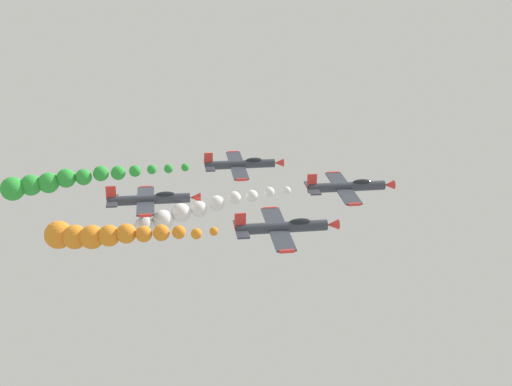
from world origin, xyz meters
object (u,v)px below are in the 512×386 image
(airplane_left_inner, at_px, (242,164))
(airplane_right_inner, at_px, (284,227))
(airplane_lead, at_px, (348,187))
(airplane_left_outer, at_px, (151,199))

(airplane_left_inner, height_order, airplane_right_inner, airplane_left_inner)
(airplane_right_inner, bearing_deg, airplane_lead, 138.19)
(airplane_right_inner, bearing_deg, airplane_left_inner, -177.01)
(airplane_lead, bearing_deg, airplane_left_outer, -91.38)
(airplane_lead, distance_m, airplane_left_inner, 16.01)
(airplane_left_inner, bearing_deg, airplane_right_inner, 2.99)
(airplane_lead, xyz_separation_m, airplane_left_inner, (-11.85, -10.77, -0.17))
(airplane_lead, height_order, airplane_left_inner, airplane_lead)
(airplane_lead, height_order, airplane_right_inner, airplane_lead)
(airplane_lead, xyz_separation_m, airplane_left_outer, (-0.54, -22.42, -0.58))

